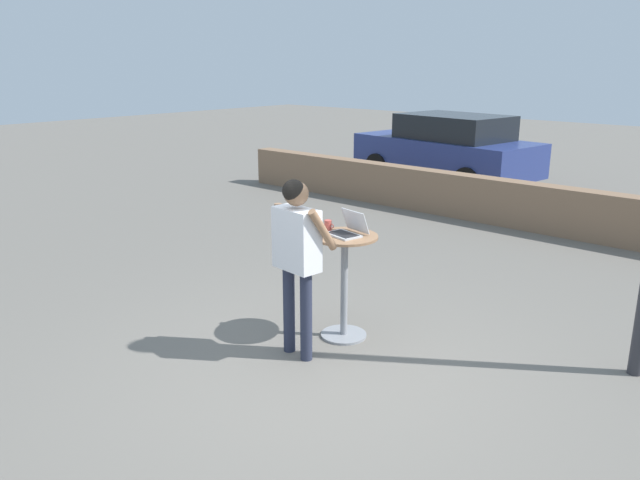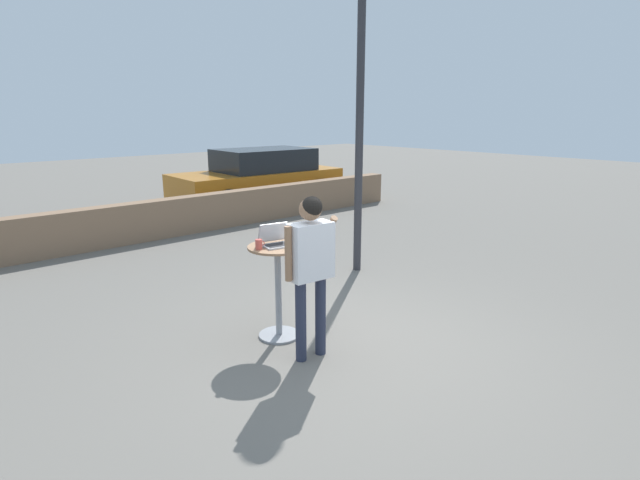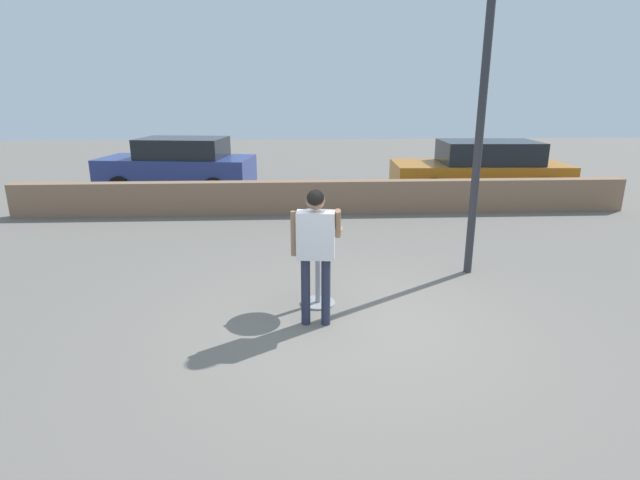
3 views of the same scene
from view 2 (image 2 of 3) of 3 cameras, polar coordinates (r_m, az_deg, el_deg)
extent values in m
plane|color=slate|center=(5.45, 3.87, -12.17)|extent=(50.00, 50.00, 0.00)
cube|color=#84664C|center=(10.18, -20.96, 1.79)|extent=(14.13, 0.35, 0.76)
cylinder|color=gray|center=(5.72, -4.67, -10.75)|extent=(0.46, 0.46, 0.03)
cylinder|color=gray|center=(5.52, -4.78, -5.93)|extent=(0.07, 0.07, 1.00)
cylinder|color=#8C6647|center=(5.36, -4.90, -0.80)|extent=(0.64, 0.64, 0.02)
cube|color=#B7BABF|center=(5.34, -4.75, -0.63)|extent=(0.36, 0.28, 0.02)
cube|color=black|center=(5.34, -4.75, -0.52)|extent=(0.31, 0.23, 0.00)
cube|color=#B7BABF|center=(5.44, -5.47, 0.89)|extent=(0.34, 0.15, 0.21)
cube|color=white|center=(5.43, -5.44, 0.90)|extent=(0.31, 0.13, 0.19)
cylinder|color=#C14C42|center=(5.23, -7.01, -0.50)|extent=(0.07, 0.07, 0.11)
torus|color=#C14C42|center=(5.26, -6.56, -0.38)|extent=(0.05, 0.01, 0.05)
cylinder|color=#282D42|center=(5.02, -2.20, -9.24)|extent=(0.11, 0.11, 0.85)
cylinder|color=#282D42|center=(5.15, 0.05, -8.60)|extent=(0.11, 0.11, 0.85)
cube|color=silver|center=(4.85, -1.10, -1.26)|extent=(0.46, 0.26, 0.56)
sphere|color=#936B4C|center=(4.75, -1.12, 3.53)|extent=(0.22, 0.22, 0.22)
sphere|color=black|center=(4.73, -0.93, 3.81)|extent=(0.20, 0.20, 0.20)
cylinder|color=#936B4C|center=(4.71, -3.64, -1.59)|extent=(0.07, 0.07, 0.53)
cylinder|color=#936B4C|center=(5.03, 0.75, 0.73)|extent=(0.10, 0.32, 0.41)
cube|color=#B76B19|center=(13.72, -7.16, 6.58)|extent=(4.63, 2.09, 0.60)
cube|color=black|center=(13.78, -6.43, 9.12)|extent=(2.58, 1.76, 0.58)
cylinder|color=black|center=(12.30, -10.45, 4.28)|extent=(0.65, 0.25, 0.64)
cylinder|color=black|center=(13.86, -14.04, 5.22)|extent=(0.65, 0.25, 0.64)
cylinder|color=black|center=(13.86, -0.19, 5.65)|extent=(0.65, 0.25, 0.64)
cylinder|color=black|center=(15.27, -4.43, 6.42)|extent=(0.65, 0.25, 0.64)
cylinder|color=#2D2D33|center=(7.62, 4.55, 12.95)|extent=(0.12, 0.12, 4.50)
camera|label=1|loc=(6.77, 51.72, 10.90)|focal=35.00mm
camera|label=3|loc=(3.49, 84.84, 6.08)|focal=28.00mm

